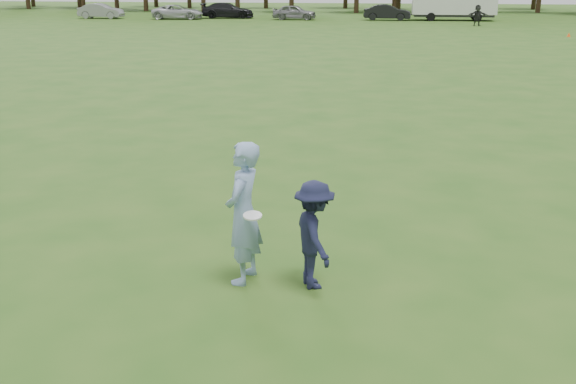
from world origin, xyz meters
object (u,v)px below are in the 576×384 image
thrower (243,213)px  defender (314,235)px  player_far_d (478,15)px  car_f (387,12)px  car_d (228,10)px  car_c (178,12)px  field_cone (569,35)px  car_e (294,12)px  cargo_trailer (454,2)px  car_b (101,11)px

thrower → defender: (1.05, -0.05, -0.26)m
player_far_d → car_f: (-7.83, 6.47, -0.15)m
player_far_d → car_d: size_ratio=0.34×
car_c → field_cone: 37.41m
car_f → car_c: bearing=95.3°
car_c → car_e: 11.83m
thrower → field_cone: (15.35, 43.52, -0.92)m
car_e → cargo_trailer: cargo_trailer is taller
cargo_trailer → field_cone: bearing=-68.7°
car_e → defender: bearing=-170.1°
car_c → thrower: bearing=-169.8°
player_far_d → car_d: (-24.16, 7.51, -0.13)m
car_b → car_e: 19.91m
player_far_d → car_f: bearing=131.2°
thrower → cargo_trailer: cargo_trailer is taller
field_cone → cargo_trailer: size_ratio=0.03×
car_b → car_f: car_f is taller
car_c → car_d: car_d is taller
car_d → cargo_trailer: 22.76m
cargo_trailer → player_far_d: bearing=-78.6°
car_d → car_f: 16.36m
car_c → car_f: 21.01m
player_far_d → thrower: bearing=-109.9°
defender → car_b: (-27.88, 58.92, -0.06)m
player_far_d → cargo_trailer: size_ratio=0.20×
car_c → car_e: (11.81, 0.74, 0.03)m
thrower → defender: size_ratio=1.33×
thrower → car_c: (-18.75, 58.91, -0.36)m
defender → thrower: bearing=64.8°
field_cone → thrower: bearing=-109.4°
car_b → car_f: size_ratio=0.99×
cargo_trailer → car_d: bearing=178.9°
car_e → thrower: bearing=-171.1°
car_c → car_b: bearing=82.9°
car_c → field_cone: size_ratio=17.00×
car_d → defender: bearing=-171.8°
player_far_d → car_e: player_far_d is taller
car_d → field_cone: size_ratio=17.84×
car_c → cargo_trailer: bearing=-93.7°
car_c → defender: bearing=-168.9°
car_b → car_f: bearing=-87.6°
car_d → car_e: (7.16, -1.52, -0.04)m
thrower → player_far_d: 54.59m
player_far_d → car_c: size_ratio=0.36×
thrower → car_f: (2.23, 60.12, -0.31)m
player_far_d → field_cone: 11.46m
defender → player_far_d: player_far_d is taller
player_far_d → car_b: size_ratio=0.40×
defender → cargo_trailer: (7.60, 60.77, 0.97)m
car_d → field_cone: 34.33m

